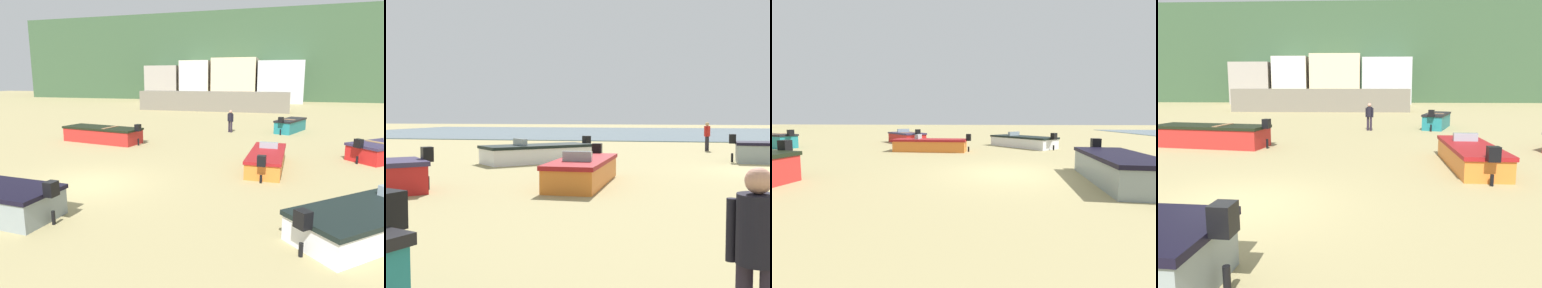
{
  "view_description": "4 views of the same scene",
  "coord_description": "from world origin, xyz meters",
  "views": [
    {
      "loc": [
        7.04,
        -10.64,
        3.88
      ],
      "look_at": [
        3.04,
        3.43,
        1.06
      ],
      "focal_mm": 31.83,
      "sensor_mm": 36.0,
      "label": 1
    },
    {
      "loc": [
        3.7,
        17.89,
        2.05
      ],
      "look_at": [
        6.71,
        2.53,
        1.07
      ],
      "focal_mm": 44.4,
      "sensor_mm": 36.0,
      "label": 2
    },
    {
      "loc": [
        -9.43,
        0.71,
        1.94
      ],
      "look_at": [
        5.91,
        2.16,
        0.49
      ],
      "focal_mm": 24.76,
      "sensor_mm": 36.0,
      "label": 3
    },
    {
      "loc": [
        2.85,
        -7.54,
        2.62
      ],
      "look_at": [
        2.34,
        3.33,
        0.87
      ],
      "focal_mm": 33.85,
      "sensor_mm": 36.0,
      "label": 4
    }
  ],
  "objects": [
    {
      "name": "beach_walker_foreground",
      "position": [
        3.0,
        13.85,
        0.95
      ],
      "size": [
        0.5,
        0.46,
        1.62
      ],
      "rotation": [
        0.0,
        0.0,
        2.62
      ],
      "color": "#261E2B",
      "rests_on": "ground"
    },
    {
      "name": "boat_orange_1",
      "position": [
        6.23,
        4.21,
        0.38
      ],
      "size": [
        1.56,
        4.67,
        1.06
      ],
      "rotation": [
        0.0,
        0.0,
        6.26
      ],
      "color": "orange",
      "rests_on": "ground"
    },
    {
      "name": "boat_white_4",
      "position": [
        9.29,
        -1.63,
        0.39
      ],
      "size": [
        4.66,
        4.5,
        1.08
      ],
      "rotation": [
        0.0,
        0.0,
        5.46
      ],
      "color": "white",
      "rests_on": "ground"
    },
    {
      "name": "tidal_water",
      "position": [
        0.0,
        -36.0,
        0.03
      ],
      "size": [
        80.0,
        36.0,
        0.06
      ],
      "primitive_type": "cube",
      "color": "slate",
      "rests_on": "ground"
    },
    {
      "name": "beach_walker_distant",
      "position": [
        1.69,
        -9.74,
        0.95
      ],
      "size": [
        0.46,
        0.51,
        1.62
      ],
      "rotation": [
        0.0,
        0.0,
        4.25
      ],
      "color": "#26222A",
      "rests_on": "ground"
    }
  ]
}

